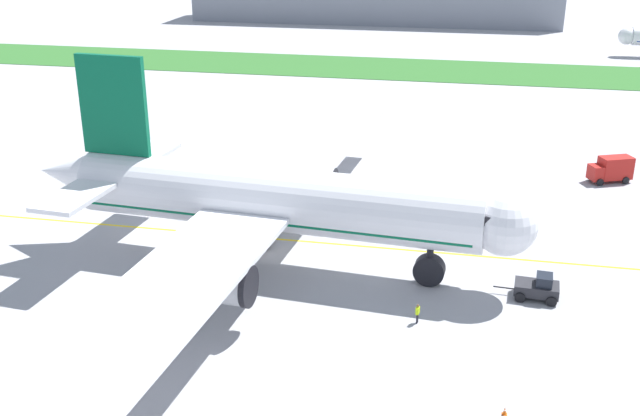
# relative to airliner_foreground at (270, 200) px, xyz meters

# --- Properties ---
(ground_plane) EXTENTS (600.00, 600.00, 0.00)m
(ground_plane) POSITION_rel_airliner_foreground_xyz_m (-1.24, 2.54, -6.54)
(ground_plane) COLOR #9E9EA3
(ground_plane) RESTS_ON ground
(apron_taxi_line) EXTENTS (280.00, 0.36, 0.01)m
(apron_taxi_line) POSITION_rel_airliner_foreground_xyz_m (-1.24, 5.75, -6.54)
(apron_taxi_line) COLOR yellow
(apron_taxi_line) RESTS_ON ground
(grass_median_strip) EXTENTS (320.00, 24.00, 0.10)m
(grass_median_strip) POSITION_rel_airliner_foreground_xyz_m (-1.24, 97.63, -6.49)
(grass_median_strip) COLOR #2D6628
(grass_median_strip) RESTS_ON ground
(airliner_foreground) EXTENTS (48.96, 75.61, 19.30)m
(airliner_foreground) POSITION_rel_airliner_foreground_xyz_m (0.00, 0.00, 0.00)
(airliner_foreground) COLOR white
(airliner_foreground) RESTS_ON ground
(pushback_tug) EXTENTS (5.67, 2.92, 2.30)m
(pushback_tug) POSITION_rel_airliner_foreground_xyz_m (24.67, -2.01, -5.49)
(pushback_tug) COLOR #26262B
(pushback_tug) RESTS_ON ground
(ground_crew_wingwalker_port) EXTENTS (0.35, 0.60, 1.73)m
(ground_crew_wingwalker_port) POSITION_rel_airliner_foreground_xyz_m (14.71, -8.44, -5.49)
(ground_crew_wingwalker_port) COLOR black
(ground_crew_wingwalker_port) RESTS_ON ground
(ground_crew_marshaller_front) EXTENTS (0.40, 0.51, 1.60)m
(ground_crew_marshaller_front) POSITION_rel_airliner_foreground_xyz_m (-9.18, 2.52, -5.57)
(ground_crew_marshaller_front) COLOR black
(ground_crew_marshaller_front) RESTS_ON ground
(traffic_cone_near_nose) EXTENTS (0.36, 0.36, 0.58)m
(traffic_cone_near_nose) POSITION_rel_airliner_foreground_xyz_m (21.53, -19.43, -6.26)
(traffic_cone_near_nose) COLOR #F2590C
(traffic_cone_near_nose) RESTS_ON ground
(service_truck_baggage_loader) EXTENTS (5.67, 4.04, 3.23)m
(service_truck_baggage_loader) POSITION_rel_airliner_foreground_xyz_m (35.49, 31.26, -4.84)
(service_truck_baggage_loader) COLOR #B21E19
(service_truck_baggage_loader) RESTS_ON ground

